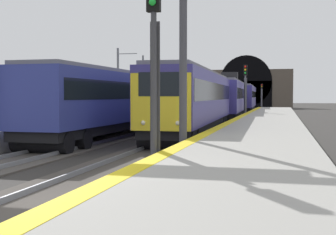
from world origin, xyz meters
name	(u,v)px	position (x,y,z in m)	size (l,w,h in m)	color
ground_plane	(37,206)	(0.00, 0.00, 0.00)	(320.00, 320.00, 0.00)	#302D2B
platform_right	(227,195)	(0.00, -4.27, 0.47)	(112.00, 4.42, 0.94)	#9E9B93
platform_right_edge_strip	(135,168)	(0.00, -2.32, 0.94)	(112.00, 0.50, 0.01)	yellow
track_main_line	(37,204)	(0.00, 0.00, 0.04)	(160.00, 3.19, 0.21)	#423D38
train_main_approaching	(229,98)	(38.50, 0.00, 2.30)	(58.15, 3.32, 4.93)	navy
train_adjacent_platform	(187,98)	(38.23, 4.36, 2.26)	(61.95, 3.38, 3.95)	navy
railway_signal_near	(154,59)	(3.18, -1.84, 3.51)	(0.39, 0.38, 5.85)	#38383D
railway_signal_mid	(245,87)	(35.89, -1.84, 3.32)	(0.39, 0.38, 5.50)	#4C4C54
railway_signal_far	(262,95)	(72.39, -1.84, 2.73)	(0.39, 0.38, 4.61)	#4C4C54
overhead_signal_gantry	(79,19)	(6.99, 2.18, 5.39)	(0.70, 8.37, 7.19)	#3F3F47
tunnel_portal	(246,89)	(90.59, 2.18, 4.09)	(2.54, 19.32, 11.08)	#51473D
catenary_mast_near	(143,85)	(44.87, 11.22, 3.80)	(0.22, 1.79, 7.42)	#595B60
catenary_mast_far	(118,83)	(36.01, 11.21, 3.83)	(0.22, 2.18, 7.43)	#595B60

